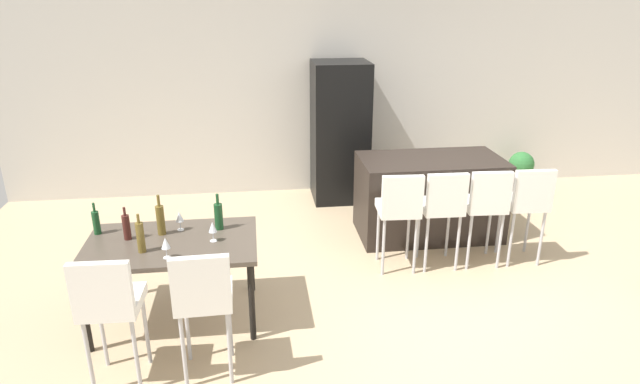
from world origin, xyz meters
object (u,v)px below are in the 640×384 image
Objects in this scene: wine_bottle_corner at (161,219)px; wine_glass_inner at (179,217)px; wine_bottle_end at (219,216)px; bar_chair_middle at (442,204)px; bar_chair_right at (485,202)px; bar_chair_far at (527,200)px; dining_table at (172,249)px; wine_bottle_left at (126,227)px; dining_chair_near at (109,301)px; refrigerator at (340,132)px; wine_bottle_far at (96,222)px; potted_plant at (521,168)px; wine_glass_right at (166,243)px; kitchen_island at (429,197)px; wine_bottle_near at (140,237)px; bar_chair_left at (399,206)px; wine_glass_middle at (213,227)px; dining_chair_far at (203,295)px.

wine_bottle_corner reaches higher than wine_glass_inner.
bar_chair_middle is at bearing 10.66° from wine_bottle_end.
bar_chair_right is 0.44m from bar_chair_far.
dining_table is 0.42m from wine_bottle_left.
wine_bottle_end reaches higher than bar_chair_middle.
bar_chair_right is 3.41m from wine_bottle_left.
bar_chair_right is at bearing 11.58° from dining_table.
dining_chair_near is 4.13m from refrigerator.
bar_chair_far reaches higher than wine_bottle_far.
potted_plant is at bearing 54.87° from bar_chair_right.
wine_glass_right is at bearing -39.06° from wine_bottle_far.
refrigerator reaches higher than wine_bottle_corner.
refrigerator is (1.85, 2.70, 0.25)m from dining_table.
kitchen_island is 1.53× the size of dining_chair_near.
wine_bottle_far is at bearing -173.25° from bar_chair_middle.
wine_bottle_corner reaches higher than wine_bottle_near.
kitchen_island is 3.35m from wine_bottle_left.
bar_chair_left is at bearing 11.85° from wine_bottle_left.
kitchen_island is at bearing 32.41° from wine_glass_right.
dining_table is (-2.69, -1.41, 0.21)m from kitchen_island.
wine_glass_inner is (-0.30, 0.26, 0.00)m from wine_glass_middle.
wine_bottle_corner is (-3.54, -0.45, 0.18)m from bar_chair_far.
dining_chair_near is 1.91× the size of potted_plant.
dining_chair_far reaches higher than wine_bottle_far.
wine_bottle_end is at bearing -3.06° from wine_glass_inner.
wine_bottle_end reaches higher than bar_chair_right.
bar_chair_right is at bearing -125.13° from potted_plant.
bar_chair_far is at bearing -116.13° from potted_plant.
bar_chair_right is 1.00× the size of dining_chair_far.
bar_chair_right is 3.71× the size of wine_bottle_far.
potted_plant is (4.46, 2.69, -0.36)m from dining_table.
dining_table is 5.22m from potted_plant.
bar_chair_middle and bar_chair_right have the same top height.
wine_bottle_corner is (0.27, 0.07, 0.02)m from wine_bottle_left.
wine_bottle_far reaches higher than wine_glass_inner.
dining_chair_far is 3.23× the size of wine_bottle_end.
wine_bottle_near is at bearing -123.76° from wine_glass_inner.
wine_bottle_corner is at bearing -168.37° from bar_chair_left.
dining_chair_near is 6.03× the size of wine_glass_middle.
wine_bottle_near is at bearing -167.10° from wine_glass_middle.
wine_bottle_far reaches higher than wine_glass_right.
wine_bottle_near reaches higher than wine_glass_middle.
dining_chair_far reaches higher than potted_plant.
wine_bottle_near is 0.18× the size of refrigerator.
bar_chair_far is 3.42m from wine_glass_inner.
wine_glass_inner is at bearing -1.00° from wine_bottle_far.
wine_glass_right is at bearing -160.45° from bar_chair_middle.
bar_chair_left is 1.00× the size of bar_chair_right.
kitchen_island reaches higher than potted_plant.
wine_glass_inner is (-0.26, 1.03, 0.17)m from dining_chair_far.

